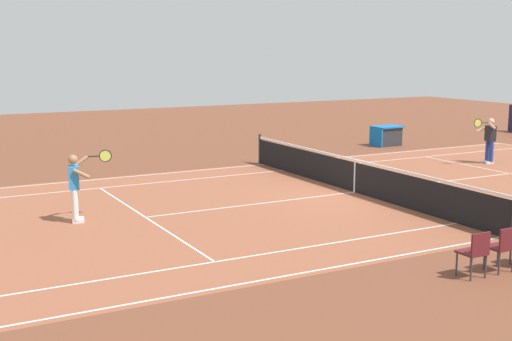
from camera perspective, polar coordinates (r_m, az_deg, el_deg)
name	(u,v)px	position (r m, az deg, el deg)	size (l,w,h in m)	color
ground_plane	(355,192)	(20.25, 8.19, -1.80)	(60.00, 60.00, 0.00)	brown
court_slab	(355,192)	(20.25, 8.19, -1.79)	(24.20, 11.40, 0.00)	#935138
court_line_markings	(355,192)	(20.25, 8.19, -1.79)	(23.85, 11.05, 0.01)	white
tennis_net	(355,176)	(20.16, 8.23, -0.43)	(0.10, 11.70, 1.08)	#2D2D33
tennis_player_near	(76,184)	(17.02, -14.77, -1.12)	(1.15, 0.76, 1.70)	white
tennis_player_far	(490,138)	(26.34, 18.83, 2.56)	(1.15, 0.76, 1.70)	navy
tennis_ball	(443,209)	(18.49, 15.27, -3.09)	(0.07, 0.07, 0.07)	#CCE01E
spectator_chair_2	(503,246)	(13.67, 19.83, -5.88)	(0.44, 0.44, 0.88)	#38383D
spectator_chair_3	(475,251)	(13.17, 17.76, -6.36)	(0.44, 0.44, 0.88)	#38383D
equipment_cart_tarped	(386,136)	(30.11, 10.79, 2.86)	(1.25, 0.84, 0.85)	#2D2D33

